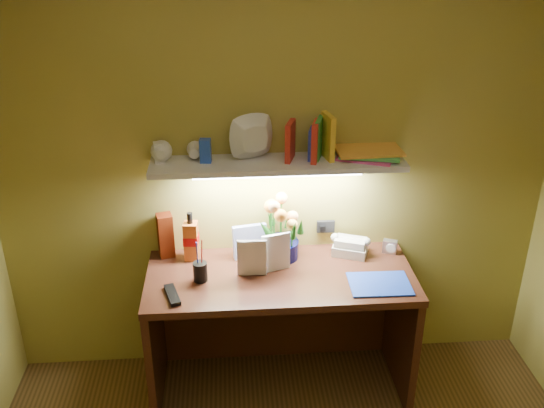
# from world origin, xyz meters

# --- Properties ---
(desk) EXTENTS (1.40, 0.60, 0.75)m
(desk) POSITION_xyz_m (0.00, 1.20, 0.38)
(desk) COLOR #3C1B10
(desk) RESTS_ON ground
(flower_bouquet) EXTENTS (0.28, 0.28, 0.34)m
(flower_bouquet) POSITION_xyz_m (0.02, 1.38, 0.92)
(flower_bouquet) COLOR #050933
(flower_bouquet) RESTS_ON desk
(telephone) EXTENTS (0.22, 0.19, 0.11)m
(telephone) POSITION_xyz_m (0.40, 1.39, 0.81)
(telephone) COLOR beige
(telephone) RESTS_ON desk
(desk_clock) EXTENTS (0.08, 0.06, 0.08)m
(desk_clock) POSITION_xyz_m (0.62, 1.38, 0.79)
(desk_clock) COLOR #B9B8BE
(desk_clock) RESTS_ON desk
(whisky_bottle) EXTENTS (0.08, 0.08, 0.28)m
(whisky_bottle) POSITION_xyz_m (-0.47, 1.40, 0.89)
(whisky_bottle) COLOR #BB541B
(whisky_bottle) RESTS_ON desk
(whisky_box) EXTENTS (0.10, 0.10, 0.25)m
(whisky_box) POSITION_xyz_m (-0.61, 1.44, 0.87)
(whisky_box) COLOR #621D07
(whisky_box) RESTS_ON desk
(pen_cup) EXTENTS (0.08, 0.08, 0.18)m
(pen_cup) POSITION_xyz_m (-0.41, 1.17, 0.84)
(pen_cup) COLOR black
(pen_cup) RESTS_ON desk
(art_card) EXTENTS (0.19, 0.07, 0.19)m
(art_card) POSITION_xyz_m (-0.15, 1.40, 0.84)
(art_card) COLOR silver
(art_card) RESTS_ON desk
(tv_remote) EXTENTS (0.10, 0.19, 0.02)m
(tv_remote) POSITION_xyz_m (-0.55, 1.04, 0.76)
(tv_remote) COLOR black
(tv_remote) RESTS_ON desk
(blue_folder) EXTENTS (0.31, 0.23, 0.01)m
(blue_folder) POSITION_xyz_m (0.49, 1.06, 0.75)
(blue_folder) COLOR blue
(blue_folder) RESTS_ON desk
(desk_book_a) EXTENTS (0.15, 0.03, 0.21)m
(desk_book_a) POSITION_xyz_m (-0.22, 1.21, 0.85)
(desk_book_a) COLOR beige
(desk_book_a) RESTS_ON desk
(desk_book_b) EXTENTS (0.16, 0.05, 0.22)m
(desk_book_b) POSITION_xyz_m (-0.10, 1.22, 0.86)
(desk_book_b) COLOR silver
(desk_book_b) RESTS_ON desk
(wall_shelf) EXTENTS (1.30, 0.33, 0.26)m
(wall_shelf) POSITION_xyz_m (0.02, 1.39, 1.34)
(wall_shelf) COLOR silver
(wall_shelf) RESTS_ON ground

